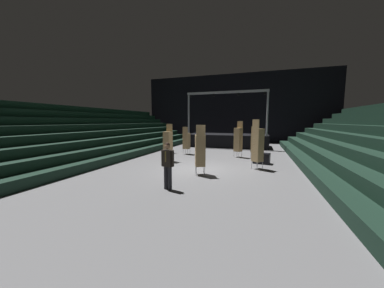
{
  "coord_description": "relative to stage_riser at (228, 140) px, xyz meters",
  "views": [
    {
      "loc": [
        2.93,
        -9.86,
        2.48
      ],
      "look_at": [
        -0.06,
        -0.81,
        1.4
      ],
      "focal_mm": 19.03,
      "sensor_mm": 36.0,
      "label": 1
    }
  ],
  "objects": [
    {
      "name": "chair_stack_mid_centre",
      "position": [
        -2.22,
        -5.76,
        0.37
      ],
      "size": [
        0.5,
        0.5,
        2.05
      ],
      "rotation": [
        0.0,
        0.0,
        6.13
      ],
      "color": "#B2B5BA",
      "rests_on": "ground_plane"
    },
    {
      "name": "chair_stack_rear_left",
      "position": [
        -3.77,
        -5.61,
        0.24
      ],
      "size": [
        0.6,
        0.6,
        1.79
      ],
      "rotation": [
        0.0,
        0.0,
        2.61
      ],
      "color": "#B2B5BA",
      "rests_on": "ground_plane"
    },
    {
      "name": "chair_stack_mid_right",
      "position": [
        2.88,
        -9.13,
        0.62
      ],
      "size": [
        0.62,
        0.62,
        2.56
      ],
      "rotation": [
        0.0,
        0.0,
        5.57
      ],
      "color": "#B2B5BA",
      "rests_on": "ground_plane"
    },
    {
      "name": "chair_stack_front_right",
      "position": [
        -2.37,
        -8.71,
        0.49
      ],
      "size": [
        0.5,
        0.5,
        2.31
      ],
      "rotation": [
        0.0,
        0.0,
        3.0
      ],
      "color": "#B2B5BA",
      "rests_on": "ground_plane"
    },
    {
      "name": "chair_stack_front_left",
      "position": [
        1.58,
        -5.88,
        0.58
      ],
      "size": [
        0.59,
        0.59,
        2.48
      ],
      "rotation": [
        0.0,
        0.0,
        2.69
      ],
      "color": "#B2B5BA",
      "rests_on": "ground_plane"
    },
    {
      "name": "chair_stack_rear_right",
      "position": [
        2.71,
        -5.93,
        0.41
      ],
      "size": [
        0.59,
        0.59,
        2.14
      ],
      "rotation": [
        0.0,
        0.0,
        5.81
      ],
      "color": "#B2B5BA",
      "rests_on": "ground_plane"
    },
    {
      "name": "chair_stack_mid_left",
      "position": [
        0.39,
        -11.13,
        0.49
      ],
      "size": [
        0.58,
        0.58,
        2.31
      ],
      "rotation": [
        0.0,
        0.0,
        0.39
      ],
      "color": "#B2B5BA",
      "rests_on": "ground_plane"
    },
    {
      "name": "stage_riser",
      "position": [
        0.0,
        0.0,
        0.0
      ],
      "size": [
        7.57,
        3.49,
        5.14
      ],
      "color": "black",
      "rests_on": "ground_plane"
    },
    {
      "name": "man_with_tie",
      "position": [
        -0.16,
        -13.48,
        0.32
      ],
      "size": [
        0.57,
        0.33,
        1.72
      ],
      "rotation": [
        0.0,
        0.0,
        2.87
      ],
      "color": "black",
      "rests_on": "ground_plane"
    },
    {
      "name": "equipment_road_case",
      "position": [
        3.12,
        -7.58,
        -0.35
      ],
      "size": [
        0.99,
        0.75,
        0.62
      ],
      "primitive_type": "cube",
      "rotation": [
        0.0,
        0.0,
        -0.18
      ],
      "color": "black",
      "rests_on": "ground_plane"
    },
    {
      "name": "arena_end_wall",
      "position": [
        0.0,
        4.84,
        3.34
      ],
      "size": [
        22.0,
        0.3,
        8.0
      ],
      "primitive_type": "cube",
      "color": "black",
      "rests_on": "ground_plane"
    },
    {
      "name": "bleacher_bank_left",
      "position": [
        -8.0,
        -9.16,
        1.14
      ],
      "size": [
        6.0,
        24.0,
        3.6
      ],
      "rotation": [
        0.0,
        0.0,
        1.57
      ],
      "color": "black",
      "rests_on": "ground_plane"
    },
    {
      "name": "bleacher_bank_right",
      "position": [
        8.0,
        -9.16,
        1.14
      ],
      "size": [
        6.0,
        24.0,
        3.6
      ],
      "rotation": [
        0.0,
        0.0,
        -1.57
      ],
      "color": "black",
      "rests_on": "ground_plane"
    },
    {
      "name": "ground_plane",
      "position": [
        0.0,
        -10.16,
        -0.71
      ],
      "size": [
        22.0,
        30.0,
        0.1
      ],
      "primitive_type": "cube",
      "color": "slate"
    }
  ]
}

